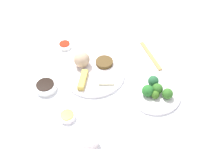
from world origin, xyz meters
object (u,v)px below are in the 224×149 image
(sauce_ramekin_sweet_and_sour, at_px, (65,46))
(teacup, at_px, (89,141))
(soy_sauce_bowl, at_px, (46,87))
(main_plate, at_px, (94,73))
(sauce_ramekin_hot_mustard, at_px, (67,117))
(chopsticks_pair, at_px, (151,56))
(broccoli_plate, at_px, (154,93))

(sauce_ramekin_sweet_and_sour, relative_size, teacup, 0.97)
(sauce_ramekin_sweet_and_sour, bearing_deg, soy_sauce_bowl, -176.86)
(main_plate, xyz_separation_m, sauce_ramekin_hot_mustard, (-0.26, 0.04, 0.00))
(main_plate, relative_size, chopsticks_pair, 1.34)
(chopsticks_pair, bearing_deg, soy_sauce_bowl, 126.81)
(main_plate, distance_m, sauce_ramekin_sweet_and_sour, 0.26)
(main_plate, height_order, sauce_ramekin_hot_mustard, sauce_ramekin_hot_mustard)
(main_plate, relative_size, broccoli_plate, 1.23)
(main_plate, bearing_deg, teacup, -167.25)
(soy_sauce_bowl, relative_size, chopsticks_pair, 0.44)
(main_plate, distance_m, sauce_ramekin_hot_mustard, 0.27)
(broccoli_plate, bearing_deg, soy_sauce_bowl, 99.57)
(teacup, xyz_separation_m, chopsticks_pair, (0.55, -0.17, -0.02))
(soy_sauce_bowl, bearing_deg, main_plate, -54.19)
(sauce_ramekin_hot_mustard, xyz_separation_m, chopsticks_pair, (0.46, -0.29, -0.01))
(teacup, bearing_deg, sauce_ramekin_hot_mustard, 51.90)
(soy_sauce_bowl, bearing_deg, sauce_ramekin_sweet_and_sour, 3.14)
(chopsticks_pair, bearing_deg, sauce_ramekin_sweet_and_sour, 94.04)
(broccoli_plate, distance_m, chopsticks_pair, 0.25)
(main_plate, height_order, chopsticks_pair, main_plate)
(soy_sauce_bowl, relative_size, teacup, 1.41)
(main_plate, distance_m, broccoli_plate, 0.30)
(broccoli_plate, height_order, sauce_ramekin_sweet_and_sour, sauce_ramekin_sweet_and_sour)
(broccoli_plate, relative_size, chopsticks_pair, 1.09)
(broccoli_plate, xyz_separation_m, chopsticks_pair, (0.25, 0.05, -0.00))
(sauce_ramekin_sweet_and_sour, bearing_deg, teacup, -151.03)
(sauce_ramekin_hot_mustard, bearing_deg, sauce_ramekin_sweet_and_sour, 21.31)
(chopsticks_pair, bearing_deg, sauce_ramekin_hot_mustard, 147.66)
(soy_sauce_bowl, relative_size, sauce_ramekin_hot_mustard, 1.45)
(broccoli_plate, bearing_deg, sauce_ramekin_sweet_and_sour, 66.89)
(teacup, bearing_deg, sauce_ramekin_sweet_and_sour, 28.97)
(sauce_ramekin_sweet_and_sour, xyz_separation_m, chopsticks_pair, (0.03, -0.45, -0.01))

